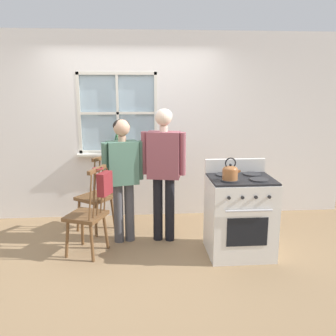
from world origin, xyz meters
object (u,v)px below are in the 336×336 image
object	(u,v)px
stove	(240,215)
person_elderly_left	(123,170)
potted_plant	(117,145)
chair_by_window	(88,216)
chair_near_wall	(97,197)
person_teen_center	(164,162)
handbag	(104,183)
kettle	(230,172)

from	to	relation	value
stove	person_elderly_left	bearing A→B (deg)	161.21
person_elderly_left	potted_plant	world-z (taller)	person_elderly_left
chair_by_window	person_elderly_left	distance (m)	0.70
chair_near_wall	stove	distance (m)	1.94
potted_plant	stove	bearing A→B (deg)	-42.66
person_teen_center	handbag	distance (m)	0.82
chair_near_wall	handbag	world-z (taller)	same
person_teen_center	handbag	world-z (taller)	person_teen_center
kettle	handbag	size ratio (longest dim) A/B	0.80
chair_near_wall	stove	bearing A→B (deg)	101.90
person_teen_center	potted_plant	world-z (taller)	person_teen_center
chair_by_window	handbag	distance (m)	0.47
person_elderly_left	potted_plant	bearing A→B (deg)	83.29
chair_near_wall	stove	world-z (taller)	stove
chair_by_window	chair_near_wall	distance (m)	0.72
potted_plant	handbag	xyz separation A→B (m)	(-0.08, -1.31, -0.22)
chair_by_window	person_elderly_left	world-z (taller)	person_elderly_left
chair_by_window	potted_plant	distance (m)	1.40
stove	kettle	bearing A→B (deg)	-141.23
chair_by_window	person_teen_center	bearing A→B (deg)	131.86
chair_near_wall	stove	size ratio (longest dim) A/B	0.97
kettle	handbag	world-z (taller)	kettle
chair_by_window	potted_plant	bearing A→B (deg)	-171.01
handbag	chair_near_wall	bearing A→B (deg)	103.10
kettle	potted_plant	distance (m)	1.99
stove	handbag	size ratio (longest dim) A/B	3.53
chair_by_window	person_teen_center	distance (m)	1.11
chair_near_wall	stove	xyz separation A→B (m)	(1.74, -0.86, 0.00)
handbag	stove	bearing A→B (deg)	-1.79
chair_near_wall	person_elderly_left	bearing A→B (deg)	82.03
chair_by_window	chair_near_wall	bearing A→B (deg)	-159.80
person_teen_center	potted_plant	bearing A→B (deg)	136.80
chair_near_wall	potted_plant	xyz separation A→B (m)	(0.26, 0.50, 0.63)
stove	person_teen_center	bearing A→B (deg)	151.70
person_teen_center	potted_plant	size ratio (longest dim) A/B	4.70
chair_by_window	kettle	size ratio (longest dim) A/B	4.26
kettle	person_teen_center	bearing A→B (deg)	139.40
chair_by_window	person_elderly_left	size ratio (longest dim) A/B	0.68
chair_by_window	stove	distance (m)	1.77
chair_by_window	kettle	bearing A→B (deg)	102.87
chair_near_wall	potted_plant	bearing A→B (deg)	-169.56
potted_plant	handbag	size ratio (longest dim) A/B	1.16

